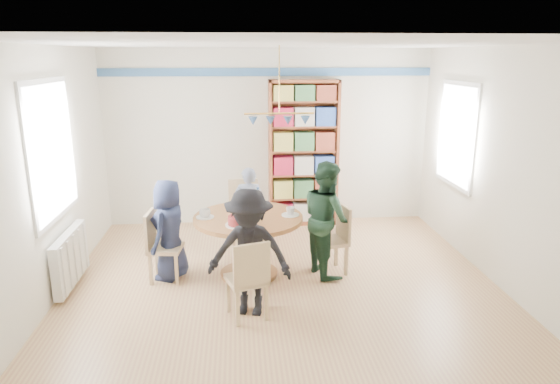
{
  "coord_description": "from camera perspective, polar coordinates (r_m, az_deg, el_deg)",
  "views": [
    {
      "loc": [
        -0.48,
        -5.19,
        2.59
      ],
      "look_at": [
        0.0,
        0.4,
        1.05
      ],
      "focal_mm": 32.0,
      "sensor_mm": 36.0,
      "label": 1
    }
  ],
  "objects": [
    {
      "name": "radiator",
      "position": [
        6.23,
        -22.82,
        -6.97
      ],
      "size": [
        0.12,
        1.0,
        0.6
      ],
      "color": "silver",
      "rests_on": "ground"
    },
    {
      "name": "dining_table",
      "position": [
        5.98,
        -3.64,
        -4.54
      ],
      "size": [
        1.3,
        1.3,
        0.75
      ],
      "color": "brown",
      "rests_on": "ground"
    },
    {
      "name": "chair_left",
      "position": [
        6.04,
        -13.64,
        -5.68
      ],
      "size": [
        0.41,
        0.41,
        0.84
      ],
      "color": "tan",
      "rests_on": "ground"
    },
    {
      "name": "person_right",
      "position": [
        6.02,
        5.36,
        -3.02
      ],
      "size": [
        0.69,
        0.8,
        1.4
      ],
      "primitive_type": "imported",
      "rotation": [
        0.0,
        0.0,
        1.84
      ],
      "color": "#183120",
      "rests_on": "ground"
    },
    {
      "name": "chair_right",
      "position": [
        6.14,
        6.39,
        -5.01
      ],
      "size": [
        0.44,
        0.44,
        0.84
      ],
      "color": "tan",
      "rests_on": "ground"
    },
    {
      "name": "person_far",
      "position": [
        6.85,
        -3.59,
        -1.82
      ],
      "size": [
        0.44,
        0.31,
        1.14
      ],
      "primitive_type": "imported",
      "rotation": [
        0.0,
        0.0,
        3.06
      ],
      "color": "gray",
      "rests_on": "ground"
    },
    {
      "name": "person_left",
      "position": [
        6.03,
        -12.52,
        -4.24
      ],
      "size": [
        0.57,
        0.69,
        1.21
      ],
      "primitive_type": "imported",
      "rotation": [
        0.0,
        0.0,
        -1.94
      ],
      "color": "#1C233E",
      "rests_on": "ground"
    },
    {
      "name": "person_near",
      "position": [
        5.08,
        -3.53,
        -6.96
      ],
      "size": [
        0.95,
        0.69,
        1.33
      ],
      "primitive_type": "imported",
      "rotation": [
        0.0,
        0.0,
        -0.24
      ],
      "color": "black",
      "rests_on": "ground"
    },
    {
      "name": "ground",
      "position": [
        5.82,
        0.35,
        -11.08
      ],
      "size": [
        5.0,
        5.0,
        0.0
      ],
      "primitive_type": "plane",
      "color": "tan"
    },
    {
      "name": "tableware",
      "position": [
        5.92,
        -3.95,
        -2.07
      ],
      "size": [
        1.22,
        1.22,
        0.32
      ],
      "color": "white",
      "rests_on": "dining_table"
    },
    {
      "name": "chair_near",
      "position": [
        5.03,
        -3.59,
        -9.63
      ],
      "size": [
        0.47,
        0.47,
        0.85
      ],
      "color": "tan",
      "rests_on": "ground"
    },
    {
      "name": "room_shell",
      "position": [
        6.13,
        -2.82,
        6.5
      ],
      "size": [
        5.0,
        5.0,
        5.0
      ],
      "color": "white",
      "rests_on": "ground"
    },
    {
      "name": "chair_far",
      "position": [
        6.95,
        -4.12,
        -2.08
      ],
      "size": [
        0.44,
        0.44,
        0.93
      ],
      "color": "tan",
      "rests_on": "ground"
    },
    {
      "name": "bookshelf",
      "position": [
        7.74,
        2.68,
        4.26
      ],
      "size": [
        1.07,
        0.32,
        2.24
      ],
      "color": "brown",
      "rests_on": "ground"
    }
  ]
}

